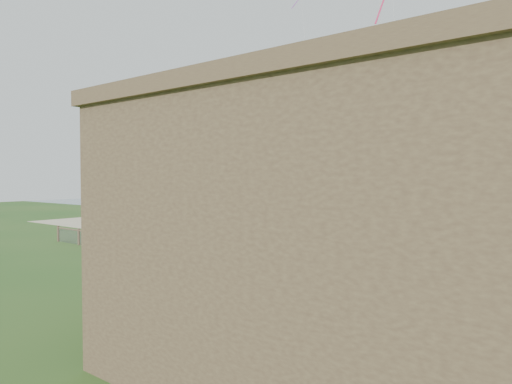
# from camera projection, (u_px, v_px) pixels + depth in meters

# --- Properties ---
(ground) EXTENTS (160.00, 160.00, 0.00)m
(ground) POSITION_uv_depth(u_px,v_px,m) (139.00, 293.00, 20.25)
(ground) COLOR #27541C
(ground) RESTS_ON ground
(sand_beach) EXTENTS (72.00, 20.00, 0.02)m
(sand_beach) POSITION_uv_depth(u_px,v_px,m) (357.00, 239.00, 37.54)
(sand_beach) COLOR #C0B18B
(sand_beach) RESTS_ON ground
(ocean) EXTENTS (160.00, 68.00, 0.02)m
(ocean) POSITION_uv_depth(u_px,v_px,m) (480.00, 209.00, 72.11)
(ocean) COLOR slate
(ocean) RESTS_ON ground
(chainlink_fence) EXTENTS (36.20, 0.20, 1.25)m
(chainlink_fence) POSITION_uv_depth(u_px,v_px,m) (228.00, 261.00, 24.95)
(chainlink_fence) COLOR brown
(chainlink_fence) RESTS_ON ground
(motel) EXTENTS (15.00, 10.00, 7.00)m
(motel) POSITION_uv_depth(u_px,v_px,m) (432.00, 244.00, 11.32)
(motel) COLOR #4A3527
(motel) RESTS_ON ground
(motel_deck) EXTENTS (15.00, 2.00, 0.50)m
(motel_deck) POSITION_uv_depth(u_px,v_px,m) (484.00, 315.00, 16.15)
(motel_deck) COLOR brown
(motel_deck) RESTS_ON ground
(picnic_table) EXTENTS (1.86, 1.46, 0.75)m
(picnic_table) POSITION_uv_depth(u_px,v_px,m) (314.00, 299.00, 17.87)
(picnic_table) COLOR brown
(picnic_table) RESTS_ON ground
(octopus_kite) EXTENTS (4.24, 3.56, 7.47)m
(octopus_kite) POSITION_uv_depth(u_px,v_px,m) (313.00, 96.00, 28.89)
(octopus_kite) COLOR #FF3F28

